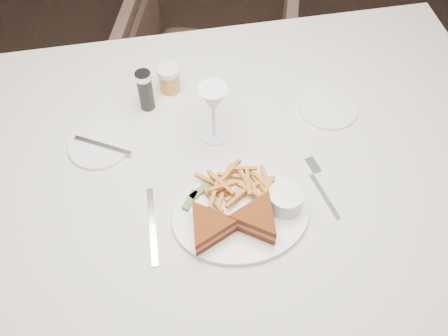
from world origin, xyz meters
The scene contains 4 objects.
ground centered at (0.00, 0.00, 0.00)m, with size 5.00×5.00×0.00m, color black.
table centered at (0.30, -0.29, 0.38)m, with size 1.57×1.05×0.75m, color silver.
chair_far centered at (0.39, 0.55, 0.34)m, with size 0.66×0.62×0.68m, color #4E3A30.
table_setting centered at (0.31, -0.36, 0.79)m, with size 0.78×0.61×0.18m.
Camera 1 is at (0.19, -1.02, 1.76)m, focal length 40.00 mm.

